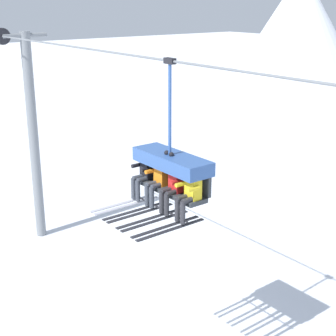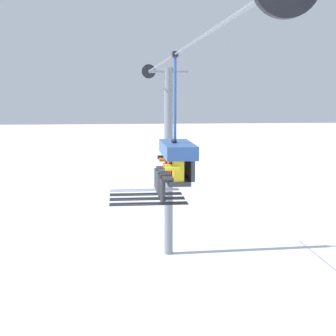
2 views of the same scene
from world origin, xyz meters
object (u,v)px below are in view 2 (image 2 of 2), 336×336
at_px(skier_yellow, 172,174).
at_px(chairlift_chair, 178,155).
at_px(skier_orange, 168,166).
at_px(skier_black, 165,163).
at_px(skier_red, 170,169).
at_px(lift_tower_near, 168,158).

bearing_deg(skier_yellow, chairlift_chair, 164.66).
height_order(skier_orange, skier_yellow, skier_orange).
bearing_deg(skier_black, skier_red, 0.37).
distance_m(lift_tower_near, skier_red, 9.55).
bearing_deg(skier_red, skier_black, -179.63).
relative_size(lift_tower_near, skier_black, 4.62).
xyz_separation_m(lift_tower_near, skier_red, (9.46, -0.92, 0.93)).
xyz_separation_m(lift_tower_near, skier_black, (8.39, -0.93, 0.91)).
xyz_separation_m(skier_black, skier_red, (1.07, 0.01, 0.02)).
xyz_separation_m(skier_orange, skier_yellow, (1.07, -0.01, -0.02)).
distance_m(skier_orange, skier_yellow, 1.07).
relative_size(skier_black, skier_orange, 1.00).
bearing_deg(skier_black, chairlift_chair, 15.34).
height_order(chairlift_chair, skier_red, chairlift_chair).
xyz_separation_m(lift_tower_near, skier_orange, (8.93, -0.92, 0.93)).
height_order(lift_tower_near, skier_yellow, lift_tower_near).
xyz_separation_m(chairlift_chair, skier_black, (-0.80, -0.22, -0.31)).
bearing_deg(skier_yellow, skier_red, 179.27).
height_order(skier_orange, skier_red, same).
distance_m(skier_black, skier_orange, 0.54).
height_order(skier_black, skier_orange, skier_orange).
xyz_separation_m(chairlift_chair, skier_red, (0.26, -0.21, -0.29)).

